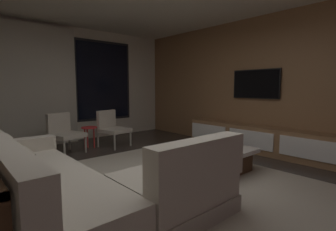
# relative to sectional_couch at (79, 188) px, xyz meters

# --- Properties ---
(floor) EXTENTS (9.20, 9.20, 0.00)m
(floor) POSITION_rel_sectional_couch_xyz_m (0.89, 0.06, -0.29)
(floor) COLOR #332B26
(back_wall_with_window) EXTENTS (6.60, 0.30, 2.70)m
(back_wall_with_window) POSITION_rel_sectional_couch_xyz_m (0.83, 3.68, 1.05)
(back_wall_with_window) COLOR beige
(back_wall_with_window) RESTS_ON floor
(media_wall) EXTENTS (0.12, 7.80, 2.70)m
(media_wall) POSITION_rel_sectional_couch_xyz_m (3.95, 0.06, 1.06)
(media_wall) COLOR #8E6642
(media_wall) RESTS_ON floor
(area_rug) EXTENTS (3.20, 3.80, 0.01)m
(area_rug) POSITION_rel_sectional_couch_xyz_m (1.24, -0.04, -0.28)
(area_rug) COLOR #ADA391
(area_rug) RESTS_ON floor
(sectional_couch) EXTENTS (1.98, 2.50, 0.82)m
(sectional_couch) POSITION_rel_sectional_couch_xyz_m (0.00, 0.00, 0.00)
(sectional_couch) COLOR #A49C8C
(sectional_couch) RESTS_ON floor
(coffee_table) EXTENTS (1.16, 1.16, 0.36)m
(coffee_table) POSITION_rel_sectional_couch_xyz_m (2.03, 0.07, -0.10)
(coffee_table) COLOR #432B19
(coffee_table) RESTS_ON floor
(book_stack_on_coffee_table) EXTENTS (0.26, 0.22, 0.12)m
(book_stack_on_coffee_table) POSITION_rel_sectional_couch_xyz_m (2.08, 0.25, 0.13)
(book_stack_on_coffee_table) COLOR #72B481
(book_stack_on_coffee_table) RESTS_ON coffee_table
(accent_chair_near_window) EXTENTS (0.66, 0.68, 0.78)m
(accent_chair_near_window) POSITION_rel_sectional_couch_xyz_m (1.76, 2.52, 0.14)
(accent_chair_near_window) COLOR #B2ADA0
(accent_chair_near_window) RESTS_ON floor
(accent_chair_by_curtain) EXTENTS (0.68, 0.69, 0.78)m
(accent_chair_by_curtain) POSITION_rel_sectional_couch_xyz_m (0.77, 2.61, 0.14)
(accent_chair_by_curtain) COLOR #B2ADA0
(accent_chair_by_curtain) RESTS_ON floor
(side_stool) EXTENTS (0.32, 0.32, 0.46)m
(side_stool) POSITION_rel_sectional_couch_xyz_m (1.29, 2.62, 0.08)
(side_stool) COLOR red
(side_stool) RESTS_ON floor
(media_console) EXTENTS (0.46, 3.10, 0.52)m
(media_console) POSITION_rel_sectional_couch_xyz_m (3.66, 0.11, -0.04)
(media_console) COLOR #8E6642
(media_console) RESTS_ON floor
(mounted_tv) EXTENTS (0.05, 1.01, 0.59)m
(mounted_tv) POSITION_rel_sectional_couch_xyz_m (3.84, 0.31, 1.06)
(mounted_tv) COLOR black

